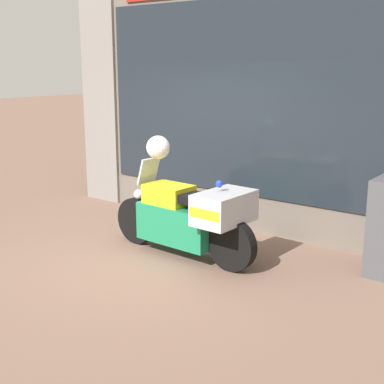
% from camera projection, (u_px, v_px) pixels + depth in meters
% --- Properties ---
extents(ground_plane, '(60.00, 60.00, 0.00)m').
position_uv_depth(ground_plane, '(146.00, 256.00, 7.02)').
color(ground_plane, '#7A5B4C').
extents(shop_building, '(6.13, 0.55, 3.83)m').
position_uv_depth(shop_building, '(211.00, 99.00, 8.33)').
color(shop_building, '#6B6056').
rests_on(shop_building, ground).
extents(window_display, '(4.88, 0.30, 2.09)m').
position_uv_depth(window_display, '(249.00, 194.00, 8.28)').
color(window_display, slate).
rests_on(window_display, ground).
extents(paramedic_motorcycle, '(2.28, 0.81, 1.25)m').
position_uv_depth(paramedic_motorcycle, '(190.00, 216.00, 6.84)').
color(paramedic_motorcycle, black).
rests_on(paramedic_motorcycle, ground).
extents(white_helmet, '(0.31, 0.31, 0.31)m').
position_uv_depth(white_helmet, '(158.00, 147.00, 6.98)').
color(white_helmet, white).
rests_on(white_helmet, paramedic_motorcycle).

